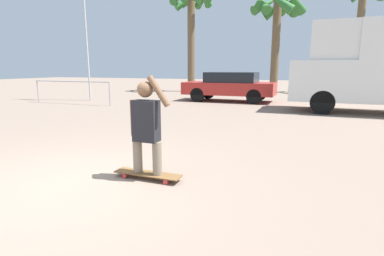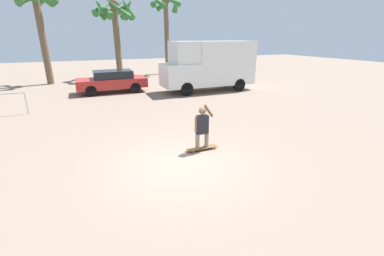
% 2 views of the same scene
% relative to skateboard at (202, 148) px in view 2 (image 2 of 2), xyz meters
% --- Properties ---
extents(ground_plane, '(80.00, 80.00, 0.00)m').
position_rel_skateboard_xyz_m(ground_plane, '(-0.99, -0.63, -0.08)').
color(ground_plane, gray).
extents(skateboard, '(1.07, 0.25, 0.09)m').
position_rel_skateboard_xyz_m(skateboard, '(0.00, 0.00, 0.00)').
color(skateboard, brown).
rests_on(skateboard, ground_plane).
extents(person_skateboarder, '(0.65, 0.24, 1.48)m').
position_rel_skateboard_xyz_m(person_skateboarder, '(-0.00, 0.00, 0.79)').
color(person_skateboarder, gray).
rests_on(person_skateboarder, skateboard).
extents(camper_van, '(6.39, 2.22, 3.33)m').
position_rel_skateboard_xyz_m(camper_van, '(4.83, 9.07, 1.73)').
color(camper_van, black).
rests_on(camper_van, ground_plane).
extents(parked_car_red, '(4.52, 1.92, 1.46)m').
position_rel_skateboard_xyz_m(parked_car_red, '(-1.53, 11.09, 0.71)').
color(parked_car_red, black).
rests_on(parked_car_red, ground_plane).
extents(palm_tree_near_van, '(3.05, 3.01, 7.47)m').
position_rel_skateboard_xyz_m(palm_tree_near_van, '(4.94, 19.04, 5.70)').
color(palm_tree_near_van, brown).
rests_on(palm_tree_near_van, ground_plane).
extents(palm_tree_center_background, '(3.83, 3.70, 6.82)m').
position_rel_skateboard_xyz_m(palm_tree_center_background, '(-0.10, 17.65, 5.39)').
color(palm_tree_center_background, brown).
rests_on(palm_tree_center_background, ground_plane).
extents(palm_tree_far_left, '(3.12, 3.14, 7.09)m').
position_rel_skateboard_xyz_m(palm_tree_far_left, '(-5.75, 16.53, 5.56)').
color(palm_tree_far_left, brown).
rests_on(palm_tree_far_left, ground_plane).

